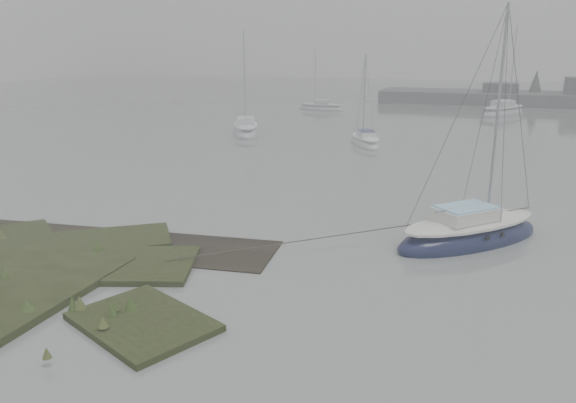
{
  "coord_description": "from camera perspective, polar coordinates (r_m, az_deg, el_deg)",
  "views": [
    {
      "loc": [
        8.06,
        -11.35,
        6.75
      ],
      "look_at": [
        2.29,
        5.51,
        1.8
      ],
      "focal_mm": 35.0,
      "sensor_mm": 36.0,
      "label": 1
    }
  ],
  "objects": [
    {
      "name": "sailboat_far_c",
      "position": [
        61.99,
        3.34,
        9.47
      ],
      "size": [
        5.18,
        2.11,
        7.14
      ],
      "rotation": [
        0.0,
        0.0,
        1.48
      ],
      "color": "#B1B6BC",
      "rests_on": "ground"
    },
    {
      "name": "sailboat_far_a",
      "position": [
        45.04,
        -4.31,
        7.21
      ],
      "size": [
        4.32,
        6.33,
        8.54
      ],
      "rotation": [
        0.0,
        0.0,
        0.43
      ],
      "color": "silver",
      "rests_on": "ground"
    },
    {
      "name": "sailboat_white",
      "position": [
        40.19,
        7.85,
        6.02
      ],
      "size": [
        3.54,
        4.94,
        6.71
      ],
      "rotation": [
        0.0,
        0.0,
        0.47
      ],
      "color": "silver",
      "rests_on": "ground"
    },
    {
      "name": "ground",
      "position": [
        42.66,
        7.8,
        6.29
      ],
      "size": [
        160.0,
        160.0,
        0.0
      ],
      "primitive_type": "plane",
      "color": "slate",
      "rests_on": "ground"
    },
    {
      "name": "sailboat_far_b",
      "position": [
        61.57,
        21.05,
        8.5
      ],
      "size": [
        5.41,
        6.89,
        9.49
      ],
      "rotation": [
        0.0,
        0.0,
        -0.55
      ],
      "color": "#9DA1A7",
      "rests_on": "ground"
    },
    {
      "name": "sailboat_main",
      "position": [
        21.0,
        17.92,
        -3.22
      ],
      "size": [
        5.78,
        5.89,
        8.77
      ],
      "rotation": [
        0.0,
        0.0,
        -0.77
      ],
      "color": "#101634",
      "rests_on": "ground"
    }
  ]
}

